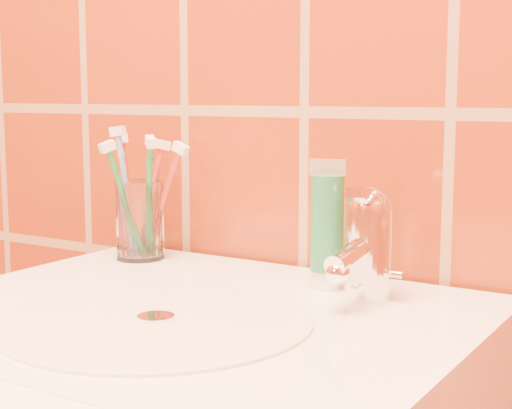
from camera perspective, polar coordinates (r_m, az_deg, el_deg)
The scene contains 9 objects.
glass_tumbler at distance 1.03m, azimuth -8.47°, elevation -1.12°, with size 0.06×0.06×0.10m, color white.
toothpaste_tube at distance 0.86m, azimuth 5.18°, elevation -1.78°, with size 0.04×0.04×0.14m.
faucet at distance 0.82m, azimuth 8.07°, elevation -2.55°, with size 0.05×0.11×0.12m.
toothbrush_0 at distance 1.01m, azimuth -9.45°, elevation 0.17°, with size 0.04×0.07×0.16m, color #207837, non-canonical shape.
toothbrush_1 at distance 1.04m, azimuth -9.30°, elevation 0.57°, with size 0.06×0.04×0.17m, color #AE2925, non-canonical shape.
toothbrush_2 at distance 1.01m, azimuth -6.85°, elevation 0.18°, with size 0.09×0.02×0.16m, color #A62F23, non-canonical shape.
toothbrush_3 at distance 1.04m, azimuth -7.67°, elevation 0.40°, with size 0.04×0.05×0.16m, color #B22C26, non-canonical shape.
toothbrush_4 at distance 1.01m, azimuth -7.83°, elevation 0.37°, with size 0.06×0.05×0.17m, color #217D36, non-canonical shape.
toothbrush_5 at distance 1.02m, azimuth -9.35°, elevation 0.79°, with size 0.05×0.03×0.18m, color #7293CA, non-canonical shape.
Camera 1 is at (0.46, 0.35, 1.06)m, focal length 55.00 mm.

